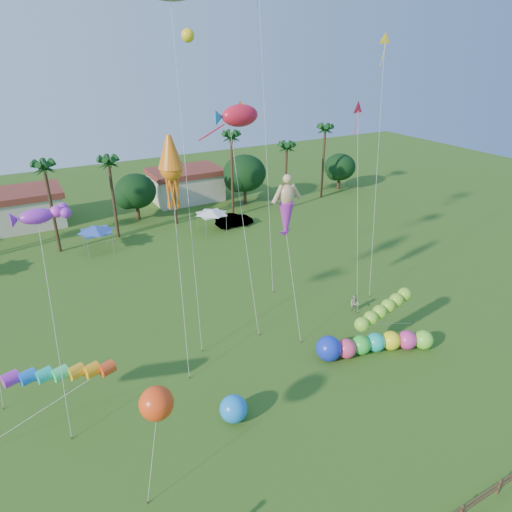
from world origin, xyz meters
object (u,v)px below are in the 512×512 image
spectator_b (354,304)px  blue_ball (233,409)px  caterpillar_inflatable (370,344)px  car_b (234,220)px

spectator_b → blue_ball: blue_ball is taller
caterpillar_inflatable → blue_ball: 12.48m
car_b → caterpillar_inflatable: size_ratio=0.52×
spectator_b → blue_ball: bearing=-102.1°
spectator_b → caterpillar_inflatable: bearing=-63.2°
car_b → blue_ball: blue_ball is taller
blue_ball → car_b: bearing=63.3°
caterpillar_inflatable → blue_ball: bearing=-157.2°
car_b → spectator_b: 24.31m
blue_ball → caterpillar_inflatable: bearing=5.0°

